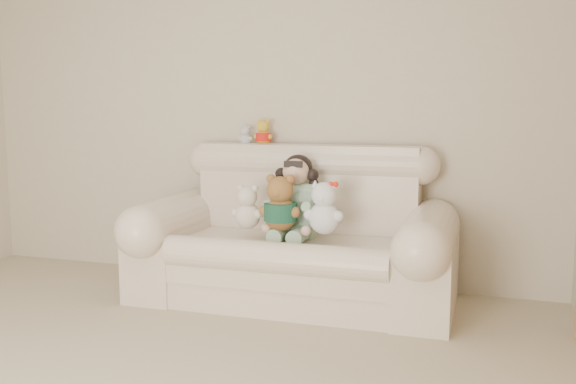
{
  "coord_description": "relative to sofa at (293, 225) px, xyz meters",
  "views": [
    {
      "loc": [
        1.71,
        -1.97,
        1.31
      ],
      "look_at": [
        0.47,
        1.9,
        0.75
      ],
      "focal_mm": 39.94,
      "sensor_mm": 36.0,
      "label": 1
    }
  ],
  "objects": [
    {
      "name": "sofa",
      "position": [
        0.0,
        0.0,
        0.0
      ],
      "size": [
        2.1,
        0.95,
        1.03
      ],
      "primitive_type": null,
      "color": "beige",
      "rests_on": "floor"
    },
    {
      "name": "grey_mini_plush",
      "position": [
        -0.48,
        0.38,
        0.58
      ],
      "size": [
        0.13,
        0.12,
        0.17
      ],
      "primitive_type": null,
      "rotation": [
        0.0,
        0.0,
        0.36
      ],
      "color": "silver",
      "rests_on": "sofa"
    },
    {
      "name": "white_cat",
      "position": [
        0.25,
        -0.13,
        0.18
      ],
      "size": [
        0.27,
        0.21,
        0.4
      ],
      "primitive_type": null,
      "rotation": [
        0.0,
        0.0,
        -0.05
      ],
      "color": "silver",
      "rests_on": "sofa"
    },
    {
      "name": "seated_child",
      "position": [
        0.0,
        0.08,
        0.19
      ],
      "size": [
        0.35,
        0.43,
        0.57
      ],
      "primitive_type": null,
      "rotation": [
        0.0,
        0.0,
        -0.04
      ],
      "color": "#31753C",
      "rests_on": "sofa"
    },
    {
      "name": "cream_teddy",
      "position": [
        -0.27,
        -0.11,
        0.15
      ],
      "size": [
        0.27,
        0.24,
        0.34
      ],
      "primitive_type": null,
      "rotation": [
        0.0,
        0.0,
        0.43
      ],
      "color": "beige",
      "rests_on": "sofa"
    },
    {
      "name": "yellow_mini_bear",
      "position": [
        -0.34,
        0.39,
        0.61
      ],
      "size": [
        0.16,
        0.14,
        0.22
      ],
      "primitive_type": null,
      "rotation": [
        0.0,
        0.0,
        0.22
      ],
      "color": "gold",
      "rests_on": "sofa"
    },
    {
      "name": "wall_back",
      "position": [
        -0.47,
        0.5,
        0.78
      ],
      "size": [
        4.5,
        0.0,
        4.5
      ],
      "primitive_type": "plane",
      "rotation": [
        1.57,
        0.0,
        0.0
      ],
      "color": "#C2B09A",
      "rests_on": "ground"
    },
    {
      "name": "brown_teddy",
      "position": [
        -0.04,
        -0.12,
        0.2
      ],
      "size": [
        0.32,
        0.28,
        0.43
      ],
      "primitive_type": null,
      "rotation": [
        0.0,
        0.0,
        0.27
      ],
      "color": "brown",
      "rests_on": "sofa"
    }
  ]
}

